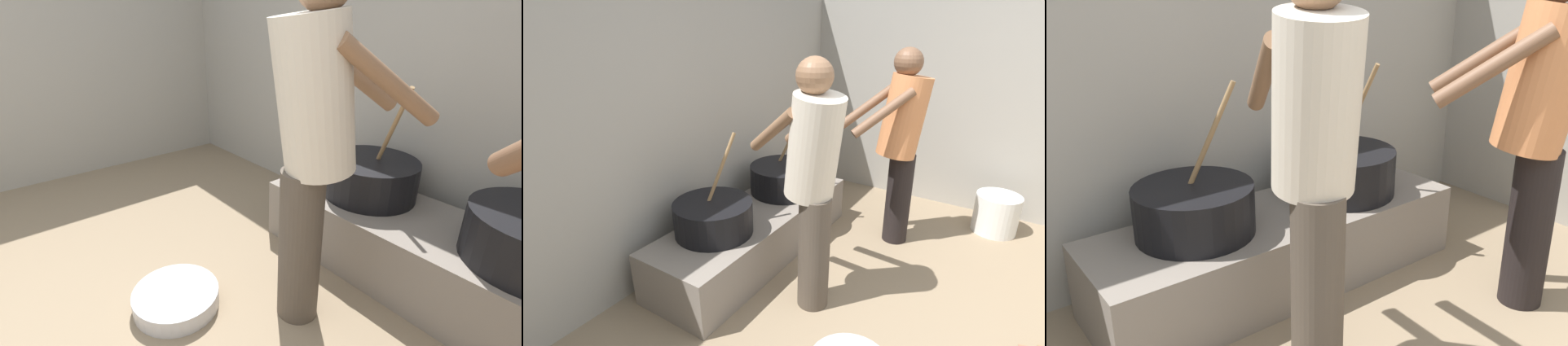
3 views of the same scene
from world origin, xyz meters
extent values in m
cube|color=#9E998E|center=(0.00, 2.40, 1.00)|extent=(5.03, 0.20, 1.99)
cube|color=slate|center=(0.55, 1.88, 0.19)|extent=(1.88, 0.60, 0.38)
cylinder|color=black|center=(0.12, 1.93, 0.49)|extent=(0.54, 0.54, 0.23)
cylinder|color=#937047|center=(0.22, 1.93, 0.80)|extent=(0.24, 0.13, 0.51)
cylinder|color=#4C4238|center=(0.26, 1.22, 0.38)|extent=(0.20, 0.20, 0.76)
cylinder|color=beige|center=(0.27, 1.24, 1.07)|extent=(0.43, 0.47, 0.65)
cylinder|color=brown|center=(0.48, 1.40, 1.14)|extent=(0.25, 0.46, 0.36)
cylinder|color=brown|center=(0.24, 1.51, 1.14)|extent=(0.25, 0.46, 0.36)
cylinder|color=#B7B7BC|center=(-0.16, 0.77, 0.05)|extent=(0.43, 0.43, 0.09)
camera|label=1|loc=(1.21, 0.20, 1.35)|focal=24.54mm
camera|label=2|loc=(-1.67, 0.20, 1.77)|focal=27.58mm
camera|label=3|loc=(-0.87, -0.18, 1.50)|focal=38.53mm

